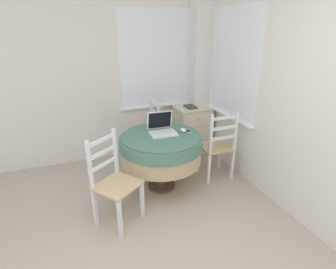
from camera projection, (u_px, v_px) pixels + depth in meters
name	position (u px, v px, depth m)	size (l,w,h in m)	color
corner_room_shell	(187.00, 87.00, 3.12)	(4.08, 4.78, 2.55)	silver
round_dining_table	(161.00, 147.00, 3.23)	(1.02, 1.02, 0.72)	#4C3D2D
laptop	(162.00, 129.00, 3.23)	(0.33, 0.30, 0.25)	white
computer_mouse	(183.00, 130.00, 3.26)	(0.06, 0.10, 0.05)	white
cell_phone	(188.00, 131.00, 3.29)	(0.08, 0.13, 0.01)	#B2B7BC
dining_chair_near_back_window	(147.00, 133.00, 3.97)	(0.39, 0.41, 0.97)	tan
dining_chair_near_right_window	(217.00, 147.00, 3.50)	(0.41, 0.39, 0.97)	tan
dining_chair_camera_near	(114.00, 183.00, 2.68)	(0.56, 0.56, 0.97)	tan
corner_cabinet	(192.00, 129.00, 4.32)	(0.55, 0.51, 0.77)	beige
book_on_cabinet	(190.00, 107.00, 4.13)	(0.15, 0.22, 0.02)	#3F3F44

